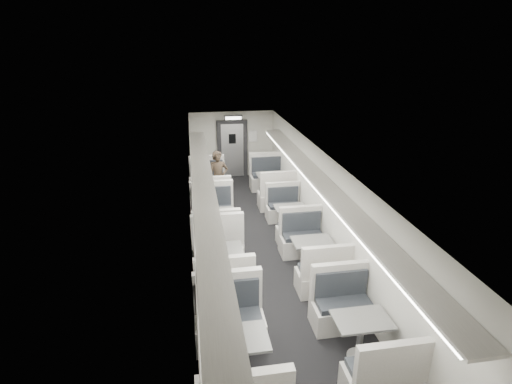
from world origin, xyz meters
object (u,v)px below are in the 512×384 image
object	(u,v)px
booth_left_b	(215,227)
passenger	(218,178)
booth_left_d	(236,360)
booth_right_d	(360,338)
booth_right_c	(312,255)
vestibule_door	(232,149)
booth_right_b	(290,219)
booth_left_c	(221,265)
booth_left_a	(209,191)
exit_sign	(233,118)
booth_right_a	(272,186)

from	to	relation	value
booth_left_b	passenger	world-z (taller)	passenger
booth_left_b	booth_left_d	xyz separation A→B (m)	(0.00, -4.45, -0.00)
booth_left_b	booth_right_d	size ratio (longest dim) A/B	1.09
booth_right_c	booth_right_d	distance (m)	2.62
passenger	vestibule_door	size ratio (longest dim) A/B	0.79
booth_left_b	booth_right_b	size ratio (longest dim) A/B	1.19
booth_left_c	vestibule_door	size ratio (longest dim) A/B	1.07
booth_left_a	booth_left_b	distance (m)	2.55
vestibule_door	exit_sign	bearing A→B (deg)	-90.00
booth_right_a	booth_right_c	xyz separation A→B (m)	(0.00, -4.39, -0.03)
booth_left_b	exit_sign	size ratio (longest dim) A/B	3.79
booth_left_c	booth_right_b	distance (m)	2.91
booth_right_c	booth_right_d	world-z (taller)	booth_right_d
vestibule_door	exit_sign	xyz separation A→B (m)	(0.00, -0.49, 1.24)
booth_left_d	exit_sign	size ratio (longest dim) A/B	3.77
booth_left_a	booth_left_c	xyz separation A→B (m)	(0.00, -4.34, -0.01)
booth_left_d	booth_right_c	size ratio (longest dim) A/B	1.10
booth_left_a	booth_right_a	bearing A→B (deg)	5.02
booth_left_b	vestibule_door	distance (m)	5.17
booth_left_c	passenger	size ratio (longest dim) A/B	1.35
passenger	exit_sign	world-z (taller)	exit_sign
booth_left_a	exit_sign	world-z (taller)	exit_sign
booth_right_a	booth_right_c	world-z (taller)	booth_right_a
booth_left_c	booth_right_b	size ratio (longest dim) A/B	1.14
booth_right_c	booth_left_c	bearing A→B (deg)	-176.43
booth_left_d	booth_right_a	bearing A→B (deg)	74.43
booth_right_d	booth_left_a	bearing A→B (deg)	106.32
booth_right_c	exit_sign	distance (m)	6.57
booth_right_b	vestibule_door	distance (m)	4.86
booth_right_c	booth_right_d	bearing A→B (deg)	-90.00
exit_sign	booth_left_c	bearing A→B (deg)	-98.98
booth_right_d	booth_left_d	bearing A→B (deg)	-175.14
booth_left_c	exit_sign	bearing A→B (deg)	81.02
booth_right_b	booth_right_d	world-z (taller)	booth_right_d
booth_right_a	booth_right_b	size ratio (longest dim) A/B	1.16
exit_sign	booth_right_d	bearing A→B (deg)	-83.53
booth_right_a	booth_right_c	distance (m)	4.39
booth_left_b	passenger	bearing A→B (deg)	83.39
booth_right_b	exit_sign	size ratio (longest dim) A/B	3.18
booth_right_b	booth_right_c	world-z (taller)	booth_right_c
booth_right_c	booth_right_d	xyz separation A→B (m)	(0.00, -2.62, 0.01)
booth_right_b	vestibule_door	bearing A→B (deg)	102.00
booth_right_a	exit_sign	distance (m)	2.79
vestibule_door	booth_left_b	bearing A→B (deg)	-101.24
booth_left_a	exit_sign	size ratio (longest dim) A/B	3.76
booth_right_b	booth_right_a	bearing A→B (deg)	90.00
booth_left_d	booth_right_a	distance (m)	7.45
booth_right_d	booth_right_a	bearing A→B (deg)	90.00
passenger	booth_right_d	bearing A→B (deg)	-79.91
booth_right_b	exit_sign	distance (m)	4.74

